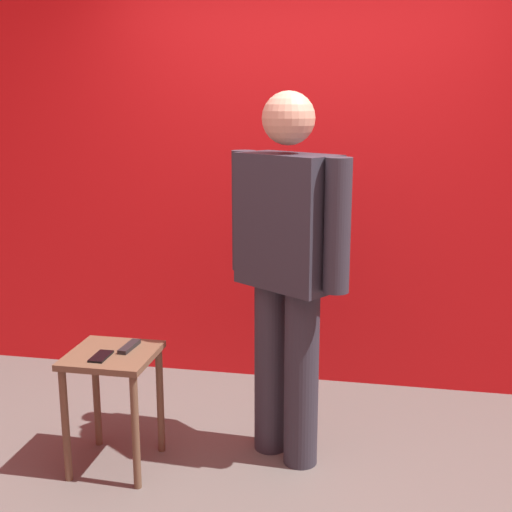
% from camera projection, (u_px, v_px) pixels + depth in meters
% --- Properties ---
extents(ground_plane, '(12.00, 12.00, 0.00)m').
position_uv_depth(ground_plane, '(268.00, 512.00, 2.89)').
color(ground_plane, '#59544F').
extents(back_wall_red, '(4.53, 0.12, 2.63)m').
position_uv_depth(back_wall_red, '(312.00, 174.00, 4.04)').
color(back_wall_red, red).
rests_on(back_wall_red, ground_plane).
extents(standing_person, '(0.65, 0.49, 1.79)m').
position_uv_depth(standing_person, '(287.00, 262.00, 3.14)').
color(standing_person, '#2D2D38').
rests_on(standing_person, ground_plane).
extents(side_table, '(0.40, 0.40, 0.59)m').
position_uv_depth(side_table, '(113.00, 377.00, 3.17)').
color(side_table, brown).
rests_on(side_table, ground_plane).
extents(cell_phone, '(0.07, 0.14, 0.01)m').
position_uv_depth(cell_phone, '(101.00, 356.00, 3.07)').
color(cell_phone, black).
rests_on(cell_phone, side_table).
extents(tv_remote, '(0.05, 0.17, 0.02)m').
position_uv_depth(tv_remote, '(129.00, 347.00, 3.18)').
color(tv_remote, black).
rests_on(tv_remote, side_table).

